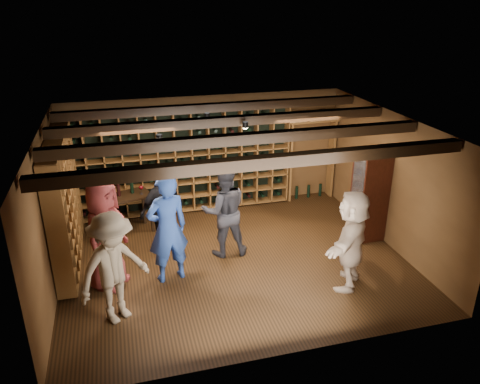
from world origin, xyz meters
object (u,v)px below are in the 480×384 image
object	(u,v)px
guest_red_floral	(105,235)
display_cabinet	(369,197)
man_blue_shirt	(167,229)
man_grey_suit	(224,211)
guest_beige	(351,240)
tasting_table	(122,200)
guest_woman_black	(162,209)
guest_khaki	(114,268)

from	to	relation	value
guest_red_floral	display_cabinet	bearing A→B (deg)	-56.99
man_blue_shirt	guest_red_floral	size ratio (longest dim) A/B	1.01
man_grey_suit	guest_red_floral	bearing A→B (deg)	17.27
guest_red_floral	guest_beige	bearing A→B (deg)	-76.65
guest_beige	tasting_table	distance (m)	4.45
guest_red_floral	tasting_table	distance (m)	1.82
display_cabinet	tasting_table	world-z (taller)	display_cabinet
guest_woman_black	man_blue_shirt	bearing A→B (deg)	59.52
man_blue_shirt	man_grey_suit	bearing A→B (deg)	-165.17
display_cabinet	guest_red_floral	xyz separation A→B (m)	(-4.88, -0.40, 0.07)
guest_khaki	tasting_table	xyz separation A→B (m)	(0.20, 2.72, -0.13)
display_cabinet	man_blue_shirt	world-z (taller)	man_blue_shirt
guest_khaki	guest_beige	size ratio (longest dim) A/B	1.03
guest_khaki	guest_beige	bearing A→B (deg)	-33.76
display_cabinet	man_blue_shirt	distance (m)	3.94
guest_red_floral	guest_woman_black	distance (m)	1.44
man_blue_shirt	display_cabinet	bearing A→B (deg)	173.57
man_grey_suit	man_blue_shirt	bearing A→B (deg)	31.66
tasting_table	guest_red_floral	bearing A→B (deg)	-116.63
guest_beige	tasting_table	size ratio (longest dim) A/B	1.41
man_blue_shirt	tasting_table	distance (m)	1.98
man_grey_suit	guest_beige	world-z (taller)	man_grey_suit
display_cabinet	guest_red_floral	size ratio (longest dim) A/B	0.95
man_grey_suit	guest_woman_black	world-z (taller)	man_grey_suit
man_grey_suit	guest_beige	xyz separation A→B (m)	(1.72, -1.52, -0.03)
guest_woman_black	guest_beige	xyz separation A→B (m)	(2.78, -2.04, 0.05)
display_cabinet	tasting_table	bearing A→B (deg)	163.23
man_blue_shirt	guest_beige	world-z (taller)	man_blue_shirt
guest_woman_black	guest_khaki	distance (m)	2.16
man_grey_suit	guest_woman_black	size ratio (longest dim) A/B	1.09
man_blue_shirt	tasting_table	world-z (taller)	man_blue_shirt
man_blue_shirt	guest_khaki	xyz separation A→B (m)	(-0.87, -0.86, -0.08)
man_grey_suit	tasting_table	bearing A→B (deg)	-32.60
guest_khaki	tasting_table	world-z (taller)	guest_khaki
display_cabinet	man_blue_shirt	xyz separation A→B (m)	(-3.91, -0.48, 0.08)
display_cabinet	man_grey_suit	world-z (taller)	display_cabinet
man_blue_shirt	guest_beige	distance (m)	2.96
guest_khaki	man_blue_shirt	bearing A→B (deg)	12.03
guest_khaki	man_grey_suit	bearing A→B (deg)	3.80
guest_woman_black	tasting_table	xyz separation A→B (m)	(-0.69, 0.75, -0.06)
man_blue_shirt	guest_khaki	world-z (taller)	man_blue_shirt
display_cabinet	guest_red_floral	bearing A→B (deg)	-175.30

